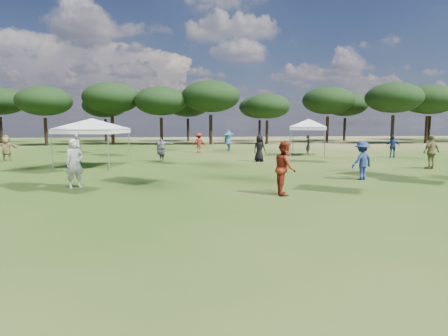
{
  "coord_description": "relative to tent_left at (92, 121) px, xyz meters",
  "views": [
    {
      "loc": [
        -0.94,
        -0.47,
        2.51
      ],
      "look_at": [
        -0.38,
        3.81,
        2.0
      ],
      "focal_mm": 30.0,
      "sensor_mm": 36.0,
      "label": 1
    }
  ],
  "objects": [
    {
      "name": "festival_crowd",
      "position": [
        5.02,
        2.12,
        -1.78
      ],
      "size": [
        30.62,
        23.73,
        1.92
      ],
      "color": "#35343A",
      "rests_on": "ground"
    },
    {
      "name": "tent_left",
      "position": [
        0.0,
        0.0,
        0.0
      ],
      "size": [
        6.58,
        6.58,
        3.1
      ],
      "rotation": [
        0.0,
        0.0,
        -0.22
      ],
      "color": "gray",
      "rests_on": "ground"
    },
    {
      "name": "tree_line",
      "position": [
        8.05,
        25.6,
        2.75
      ],
      "size": [
        108.78,
        17.63,
        7.77
      ],
      "color": "black",
      "rests_on": "ground"
    },
    {
      "name": "tent_right",
      "position": [
        15.07,
        6.05,
        0.06
      ],
      "size": [
        5.12,
        5.12,
        3.17
      ],
      "rotation": [
        0.0,
        0.0,
        -0.38
      ],
      "color": "gray",
      "rests_on": "ground"
    }
  ]
}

